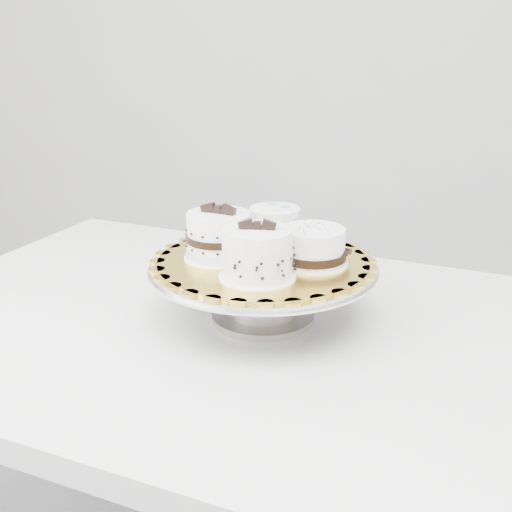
% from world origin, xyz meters
% --- Properties ---
extents(table, '(1.41, 1.08, 0.75)m').
position_xyz_m(table, '(-0.11, 0.10, 0.68)').
color(table, white).
rests_on(table, floor).
extents(cake_stand, '(0.39, 0.39, 0.11)m').
position_xyz_m(cake_stand, '(-0.07, 0.11, 0.82)').
color(cake_stand, gray).
rests_on(cake_stand, table).
extents(cake_board, '(0.46, 0.46, 0.01)m').
position_xyz_m(cake_board, '(-0.07, 0.11, 0.86)').
color(cake_board, gold).
rests_on(cake_board, cake_stand).
extents(cake_swirl, '(0.12, 0.12, 0.10)m').
position_xyz_m(cake_swirl, '(-0.06, 0.03, 0.90)').
color(cake_swirl, white).
rests_on(cake_swirl, cake_board).
extents(cake_banded, '(0.13, 0.13, 0.10)m').
position_xyz_m(cake_banded, '(-0.14, 0.11, 0.90)').
color(cake_banded, white).
rests_on(cake_banded, cake_board).
extents(cake_dots, '(0.11, 0.11, 0.07)m').
position_xyz_m(cake_dots, '(-0.07, 0.20, 0.90)').
color(cake_dots, white).
rests_on(cake_dots, cake_board).
extents(cake_ribbon, '(0.13, 0.13, 0.06)m').
position_xyz_m(cake_ribbon, '(0.02, 0.11, 0.89)').
color(cake_ribbon, white).
rests_on(cake_ribbon, cake_board).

